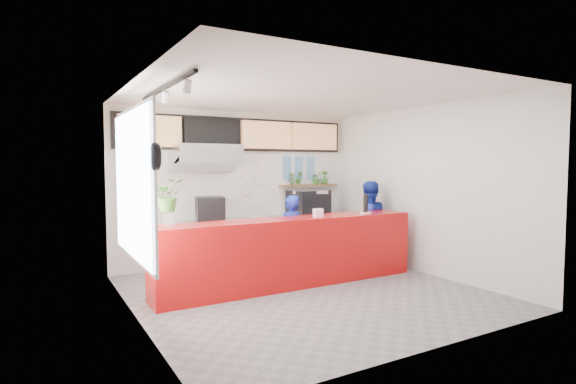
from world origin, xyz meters
name	(u,v)px	position (x,y,z in m)	size (l,w,h in m)	color
floor	(305,292)	(0.00, 0.00, 0.00)	(5.00, 5.00, 0.00)	slate
ceiling	(306,95)	(0.00, 0.00, 3.00)	(5.00, 5.00, 0.00)	silver
wall_back	(239,187)	(0.00, 2.50, 1.50)	(5.00, 5.00, 0.00)	white
wall_left	(135,202)	(-2.50, 0.00, 1.50)	(5.00, 5.00, 0.00)	white
wall_right	(423,190)	(2.50, 0.00, 1.50)	(5.00, 5.00, 0.00)	white
service_counter	(292,252)	(0.00, 0.40, 0.55)	(4.50, 0.60, 1.10)	#B50C0C
cream_band	(239,132)	(0.00, 2.49, 2.60)	(5.00, 0.02, 0.80)	beige
prep_bench	(206,245)	(-0.80, 2.20, 0.45)	(1.80, 0.60, 0.90)	#B2B5BA
panini_oven	(210,209)	(-0.72, 2.20, 1.13)	(0.50, 0.50, 0.45)	black
extraction_hood	(206,154)	(-0.80, 2.15, 2.15)	(1.20, 0.70, 0.35)	#B2B5BA
hood_lip	(206,165)	(-0.80, 2.15, 1.95)	(1.20, 0.70, 0.08)	#B2B5BA
right_bench	(310,235)	(1.50, 2.20, 0.45)	(1.80, 0.60, 0.90)	#B2B5BA
espresso_machine	(308,202)	(1.47, 2.20, 1.16)	(0.79, 0.57, 0.51)	black
espresso_tray	(308,192)	(1.47, 2.20, 1.38)	(0.74, 0.51, 0.07)	silver
herb_shelf	(309,185)	(1.60, 2.40, 1.50)	(1.40, 0.18, 0.04)	brown
menu_board_far_left	(150,131)	(-1.75, 2.38, 2.55)	(1.10, 0.10, 0.55)	tan
menu_board_mid_left	(212,133)	(-0.59, 2.38, 2.55)	(1.10, 0.10, 0.55)	black
menu_board_mid_right	(267,135)	(0.57, 2.38, 2.55)	(1.10, 0.10, 0.55)	tan
menu_board_far_right	(314,137)	(1.73, 2.38, 2.55)	(1.10, 0.10, 0.55)	tan
soffit	(239,134)	(0.00, 2.46, 2.55)	(4.80, 0.04, 0.65)	black
window_pane	(133,185)	(-2.47, 0.30, 1.70)	(0.04, 2.20, 1.90)	silver
window_frame	(134,185)	(-2.45, 0.30, 1.70)	(0.03, 2.30, 2.00)	#B2B5BA
wall_clock_rim	(155,156)	(-2.46, -0.90, 2.05)	(0.30, 0.30, 0.05)	black
wall_clock_face	(158,157)	(-2.43, -0.90, 2.05)	(0.26, 0.26, 0.02)	white
track_rail	(165,87)	(-2.10, 0.00, 2.94)	(0.05, 2.40, 0.04)	black
dec_plate_a	(246,175)	(0.15, 2.47, 1.75)	(0.24, 0.24, 0.03)	silver
dec_plate_b	(260,179)	(0.45, 2.47, 1.65)	(0.24, 0.24, 0.03)	silver
dec_plate_c	(246,190)	(0.15, 2.47, 1.45)	(0.24, 0.24, 0.03)	silver
dec_plate_d	(262,167)	(0.50, 2.47, 1.90)	(0.24, 0.24, 0.03)	silver
photo_frame_a	(287,162)	(1.10, 2.48, 2.00)	(0.20, 0.02, 0.25)	#598CBF
photo_frame_b	(299,162)	(1.40, 2.48, 2.00)	(0.20, 0.02, 0.25)	#598CBF
photo_frame_c	(311,162)	(1.70, 2.48, 2.00)	(0.20, 0.02, 0.25)	#598CBF
photo_frame_d	(287,174)	(1.10, 2.48, 1.75)	(0.20, 0.02, 0.25)	#598CBF
photo_frame_e	(299,174)	(1.40, 2.48, 1.75)	(0.20, 0.02, 0.25)	#598CBF
photo_frame_f	(311,174)	(1.70, 2.48, 1.75)	(0.20, 0.02, 0.25)	#598CBF
staff_center	(291,236)	(0.28, 0.91, 0.71)	(0.52, 0.34, 1.43)	navy
staff_right	(368,223)	(2.04, 0.94, 0.82)	(0.80, 0.62, 1.64)	navy
herb_a	(292,179)	(1.18, 2.40, 1.65)	(0.14, 0.10, 0.27)	#356C26
herb_b	(299,178)	(1.35, 2.40, 1.66)	(0.16, 0.13, 0.28)	#356C26
herb_c	(316,178)	(1.79, 2.40, 1.66)	(0.24, 0.21, 0.27)	#356C26
herb_d	(325,177)	(2.02, 2.40, 1.67)	(0.16, 0.15, 0.29)	#356C26
glass_vase	(169,220)	(-2.00, 0.34, 1.20)	(0.16, 0.16, 0.20)	white
basil_vase	(168,195)	(-2.00, 0.34, 1.54)	(0.40, 0.35, 0.45)	#356C26
napkin_holder	(318,213)	(0.46, 0.34, 1.17)	(0.15, 0.09, 0.13)	white
white_plate	(365,213)	(1.47, 0.35, 1.11)	(0.21, 0.21, 0.02)	white
pepper_mill	(366,203)	(1.47, 0.35, 1.27)	(0.08, 0.08, 0.32)	black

